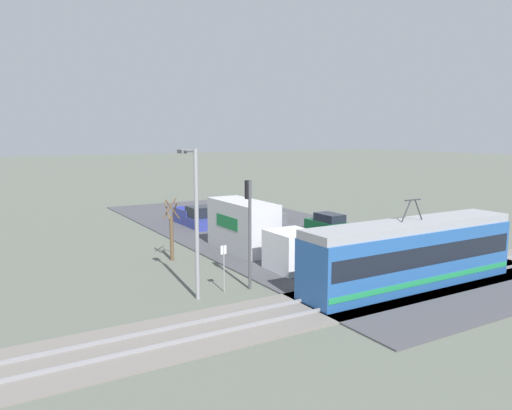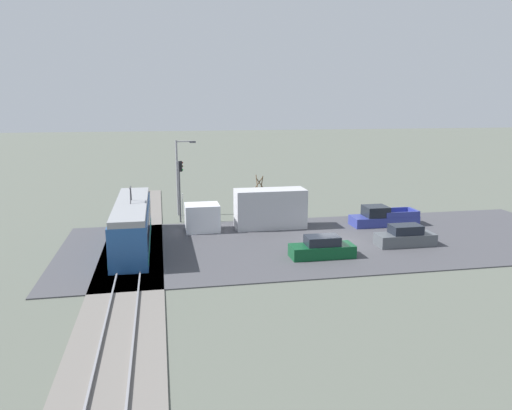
# 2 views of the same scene
# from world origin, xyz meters

# --- Properties ---
(ground_plane) EXTENTS (320.00, 320.00, 0.00)m
(ground_plane) POSITION_xyz_m (0.00, 0.00, 0.00)
(ground_plane) COLOR #565B51
(road_surface) EXTENTS (16.14, 41.78, 0.08)m
(road_surface) POSITION_xyz_m (0.00, 0.00, 0.04)
(road_surface) COLOR #424247
(road_surface) RESTS_ON ground
(rail_bed) EXTENTS (52.37, 4.40, 0.22)m
(rail_bed) POSITION_xyz_m (0.00, 15.49, 0.05)
(rail_bed) COLOR slate
(rail_bed) RESTS_ON ground
(light_rail_tram) EXTENTS (12.99, 2.55, 4.55)m
(light_rail_tram) POSITION_xyz_m (1.49, 15.49, 1.74)
(light_rail_tram) COLOR #235193
(light_rail_tram) RESTS_ON ground
(box_truck) EXTENTS (2.42, 10.37, 3.38)m
(box_truck) POSITION_xyz_m (5.14, 5.45, 1.64)
(box_truck) COLOR silver
(box_truck) RESTS_ON ground
(pickup_truck) EXTENTS (2.10, 5.90, 1.75)m
(pickup_truck) POSITION_xyz_m (4.10, -6.01, 0.74)
(pickup_truck) COLOR navy
(pickup_truck) RESTS_ON ground
(sedan_car_0) EXTENTS (1.74, 4.52, 1.53)m
(sedan_car_0) POSITION_xyz_m (-3.85, 2.26, 0.71)
(sedan_car_0) COLOR #0C4723
(sedan_car_0) RESTS_ON ground
(sedan_car_1) EXTENTS (1.72, 4.47, 1.61)m
(sedan_car_1) POSITION_xyz_m (-2.24, -4.90, 0.74)
(sedan_car_1) COLOR #4C5156
(sedan_car_1) RESTS_ON ground
(traffic_light_pole) EXTENTS (0.28, 0.47, 5.64)m
(traffic_light_pole) POSITION_xyz_m (8.93, 11.53, 3.63)
(traffic_light_pole) COLOR #47474C
(traffic_light_pole) RESTS_ON ground
(street_tree) EXTENTS (0.95, 0.79, 3.96)m
(street_tree) POSITION_xyz_m (10.23, 3.95, 1.80)
(street_tree) COLOR brown
(street_tree) RESTS_ON ground
(street_lamp_near_crossing) EXTENTS (0.36, 1.95, 7.28)m
(street_lamp_near_crossing) POSITION_xyz_m (11.90, 11.45, 4.25)
(street_lamp_near_crossing) COLOR gray
(street_lamp_near_crossing) RESTS_ON ground
(no_parking_sign) EXTENTS (0.32, 0.08, 2.40)m
(no_parking_sign) POSITION_xyz_m (10.30, 11.33, 1.46)
(no_parking_sign) COLOR gray
(no_parking_sign) RESTS_ON ground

